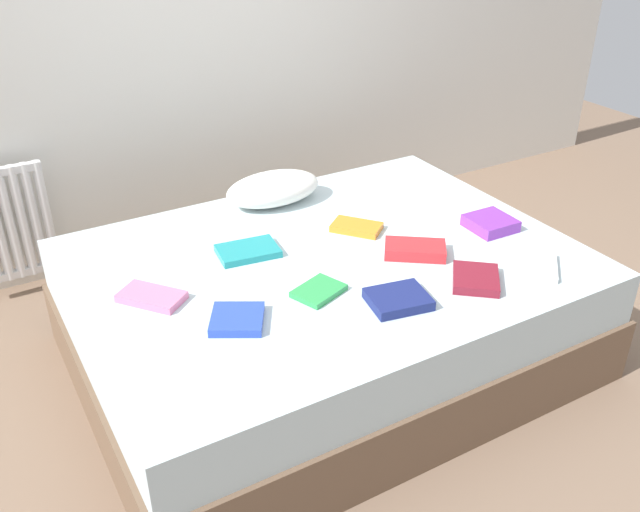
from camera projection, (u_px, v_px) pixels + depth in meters
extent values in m
plane|color=#7F6651|center=(326.00, 356.00, 3.02)|extent=(8.00, 8.00, 0.00)
cube|color=brown|center=(326.00, 330.00, 2.95)|extent=(2.00, 1.50, 0.28)
cube|color=silver|center=(326.00, 280.00, 2.83)|extent=(1.96, 1.46, 0.22)
cylinder|color=white|center=(10.00, 224.00, 3.28)|extent=(0.04, 0.04, 0.57)
cylinder|color=white|center=(23.00, 221.00, 3.30)|extent=(0.04, 0.04, 0.57)
cylinder|color=white|center=(35.00, 219.00, 3.33)|extent=(0.04, 0.04, 0.57)
cylinder|color=white|center=(47.00, 216.00, 3.35)|extent=(0.04, 0.04, 0.57)
cube|color=white|center=(22.00, 272.00, 3.41)|extent=(0.38, 0.04, 0.04)
ellipsoid|color=white|center=(273.00, 189.00, 3.19)|extent=(0.46, 0.26, 0.14)
cube|color=green|center=(319.00, 291.00, 2.53)|extent=(0.21, 0.19, 0.02)
cube|color=red|center=(415.00, 250.00, 2.78)|extent=(0.28, 0.25, 0.05)
cube|color=navy|center=(398.00, 299.00, 2.47)|extent=(0.24, 0.21, 0.04)
cube|color=purple|center=(490.00, 223.00, 2.98)|extent=(0.19, 0.19, 0.05)
cube|color=#2847B7|center=(237.00, 319.00, 2.36)|extent=(0.24, 0.24, 0.03)
cube|color=pink|center=(152.00, 297.00, 2.49)|extent=(0.24, 0.26, 0.03)
cube|color=teal|center=(248.00, 251.00, 2.79)|extent=(0.26, 0.19, 0.03)
cube|color=orange|center=(356.00, 227.00, 2.97)|extent=(0.23, 0.24, 0.03)
cube|color=white|center=(540.00, 266.00, 2.69)|extent=(0.24, 0.24, 0.02)
cube|color=maroon|center=(476.00, 279.00, 2.59)|extent=(0.26, 0.26, 0.03)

